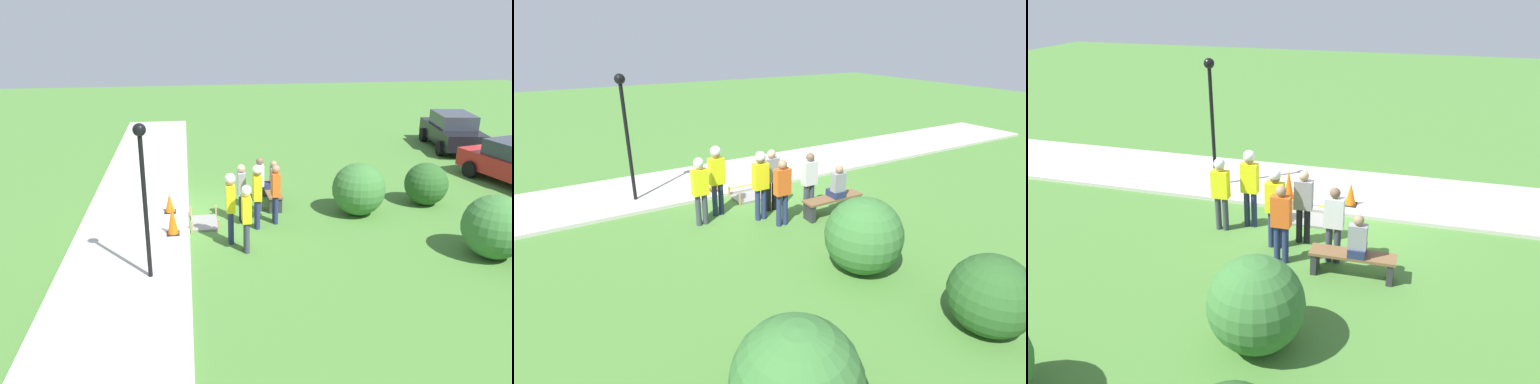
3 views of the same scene
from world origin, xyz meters
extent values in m
plane|color=#477A33|center=(0.00, 0.00, 0.00)|extent=(60.00, 60.00, 0.00)
cube|color=#BCB7AD|center=(0.00, -1.54, 0.05)|extent=(28.00, 3.07, 0.10)
cube|color=gray|center=(0.73, 0.43, 0.03)|extent=(1.12, 0.75, 0.06)
cube|color=tan|center=(0.17, 0.06, 0.17)|extent=(0.05, 0.05, 0.34)
cube|color=tan|center=(1.29, 0.06, 0.17)|extent=(0.05, 0.05, 0.34)
cube|color=tan|center=(0.17, 0.81, 0.17)|extent=(0.05, 0.05, 0.34)
cube|color=tan|center=(1.29, 0.81, 0.17)|extent=(0.05, 0.05, 0.34)
cube|color=yellow|center=(0.73, 0.06, 0.25)|extent=(1.12, 0.00, 0.04)
cube|color=black|center=(-0.08, -0.56, 0.11)|extent=(0.34, 0.34, 0.02)
cone|color=orange|center=(-0.08, -0.56, 0.41)|extent=(0.29, 0.29, 0.57)
cube|color=black|center=(1.54, -0.44, 0.11)|extent=(0.34, 0.34, 0.02)
cone|color=orange|center=(1.54, -0.44, 0.52)|extent=(0.29, 0.29, 0.80)
cube|color=#2D2D33|center=(-1.35, 2.62, 0.23)|extent=(0.12, 0.40, 0.46)
cube|color=#2D2D33|center=(0.16, 2.62, 0.23)|extent=(0.12, 0.40, 0.46)
cube|color=brown|center=(-0.60, 2.62, 0.49)|extent=(1.71, 0.44, 0.06)
cube|color=navy|center=(-0.68, 2.62, 0.61)|extent=(0.34, 0.44, 0.18)
cube|color=gray|center=(-0.68, 2.70, 0.95)|extent=(0.36, 0.20, 0.50)
sphere|color=#A37A5B|center=(-0.68, 2.70, 1.30)|extent=(0.21, 0.21, 0.21)
cylinder|color=#383D47|center=(2.58, 1.43, 0.41)|extent=(0.14, 0.14, 0.83)
cylinder|color=#383D47|center=(2.76, 1.43, 0.41)|extent=(0.14, 0.14, 0.83)
cube|color=yellow|center=(2.67, 1.43, 1.16)|extent=(0.40, 0.22, 0.66)
sphere|color=tan|center=(2.67, 1.43, 1.60)|extent=(0.22, 0.22, 0.22)
sphere|color=white|center=(2.67, 1.43, 1.66)|extent=(0.26, 0.26, 0.26)
cylinder|color=navy|center=(1.98, 1.09, 0.45)|extent=(0.14, 0.14, 0.89)
cylinder|color=navy|center=(2.16, 1.09, 0.45)|extent=(0.14, 0.14, 0.89)
cube|color=yellow|center=(2.07, 1.09, 1.24)|extent=(0.40, 0.22, 0.71)
sphere|color=#A37A5B|center=(2.07, 1.09, 1.72)|extent=(0.24, 0.24, 0.24)
sphere|color=white|center=(2.07, 1.09, 1.78)|extent=(0.28, 0.28, 0.28)
cylinder|color=navy|center=(1.12, 1.91, 0.43)|extent=(0.14, 0.14, 0.86)
cylinder|color=navy|center=(1.30, 1.91, 0.43)|extent=(0.14, 0.14, 0.86)
cube|color=yellow|center=(1.21, 1.91, 1.20)|extent=(0.40, 0.22, 0.68)
sphere|color=brown|center=(1.21, 1.91, 1.66)|extent=(0.23, 0.23, 0.23)
sphere|color=white|center=(1.21, 1.91, 1.72)|extent=(0.27, 0.27, 0.27)
cylinder|color=navy|center=(0.82, 2.48, 0.42)|extent=(0.14, 0.14, 0.84)
cylinder|color=navy|center=(1.00, 2.48, 0.42)|extent=(0.14, 0.14, 0.84)
cube|color=#E55B1E|center=(0.91, 2.48, 1.18)|extent=(0.40, 0.22, 0.67)
sphere|color=#A37A5B|center=(0.91, 2.48, 1.63)|extent=(0.23, 0.23, 0.23)
cylinder|color=#383D47|center=(-0.21, 2.18, 0.41)|extent=(0.14, 0.14, 0.82)
cylinder|color=#383D47|center=(-0.03, 2.18, 0.41)|extent=(0.14, 0.14, 0.82)
cube|color=silver|center=(-0.12, 2.18, 1.14)|extent=(0.40, 0.22, 0.65)
sphere|color=brown|center=(-0.12, 2.18, 1.58)|extent=(0.22, 0.22, 0.22)
cylinder|color=black|center=(0.58, 1.53, 0.42)|extent=(0.14, 0.14, 0.84)
cylinder|color=black|center=(0.76, 1.53, 0.42)|extent=(0.14, 0.14, 0.84)
cube|color=gray|center=(0.67, 1.53, 1.17)|extent=(0.40, 0.22, 0.66)
sphere|color=tan|center=(0.67, 1.53, 1.62)|extent=(0.23, 0.23, 0.23)
cylinder|color=black|center=(3.82, -0.91, 1.74)|extent=(0.10, 0.10, 3.28)
sphere|color=black|center=(3.82, -0.91, 3.48)|extent=(0.28, 0.28, 0.28)
cube|color=black|center=(-6.50, 11.87, 0.67)|extent=(4.44, 2.42, 0.69)
cube|color=#2D333D|center=(-6.50, 11.87, 1.31)|extent=(2.34, 1.85, 0.59)
cylinder|color=black|center=(-5.07, 12.49, 0.32)|extent=(0.68, 0.35, 0.65)
cylinder|color=black|center=(-5.36, 10.80, 0.32)|extent=(0.68, 0.35, 0.65)
cylinder|color=black|center=(-7.64, 12.94, 0.32)|extent=(0.68, 0.35, 0.65)
cylinder|color=black|center=(-7.93, 11.25, 0.32)|extent=(0.68, 0.35, 0.65)
cylinder|color=black|center=(-2.75, 12.08, 0.31)|extent=(0.65, 0.38, 0.62)
cylinder|color=black|center=(-2.36, 10.43, 0.31)|extent=(0.65, 0.38, 0.62)
sphere|color=#387033|center=(3.79, 7.45, 0.80)|extent=(1.60, 1.60, 1.60)
sphere|color=#387033|center=(0.59, 5.07, 0.79)|extent=(1.58, 1.58, 1.58)
sphere|color=#285623|center=(0.06, 7.47, 0.67)|extent=(1.35, 1.35, 1.35)
camera|label=1|loc=(14.11, 0.07, 5.69)|focal=35.00mm
camera|label=2|loc=(5.80, 10.30, 4.57)|focal=28.00mm
camera|label=3|loc=(-1.60, 11.23, 5.54)|focal=35.00mm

